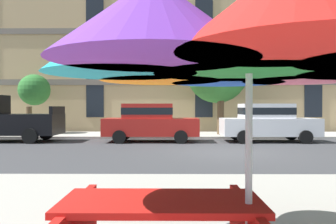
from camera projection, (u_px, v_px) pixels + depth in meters
ground_plane at (229, 152)px, 11.85m from camera, size 120.00×120.00×0.00m
sidewalk_far at (208, 135)px, 18.65m from camera, size 56.00×3.60×0.12m
apartment_building at (196, 28)px, 26.74m from camera, size 47.90×12.08×16.00m
pickup_black at (0, 120)px, 15.62m from camera, size 5.10×2.12×2.20m
sedan_red at (150, 121)px, 15.56m from camera, size 4.40×1.98×1.78m
sedan_white at (268, 121)px, 15.52m from camera, size 4.40×1.98×1.78m
street_tree_left at (34, 91)px, 19.11m from camera, size 1.80×1.80×3.53m
street_tree_middle at (218, 71)px, 18.59m from camera, size 3.49×3.50×5.34m
patio_umbrella at (249, 42)px, 2.84m from camera, size 3.52×3.52×2.49m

